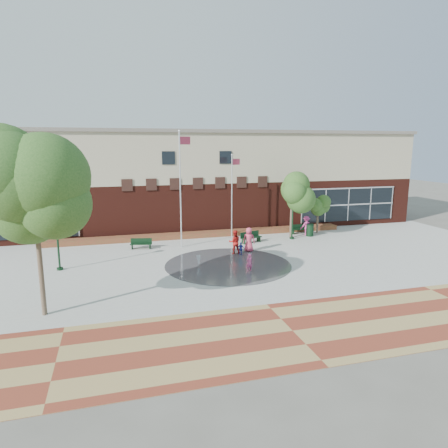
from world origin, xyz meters
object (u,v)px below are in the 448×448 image
object	(u,v)px
trash_can	(310,230)
child_splash	(249,263)
flagpole_right	(232,192)
tree_big_left	(33,187)
flagpole_left	(181,183)
bench_left	(141,246)

from	to	relation	value
trash_can	child_splash	distance (m)	11.57
flagpole_right	tree_big_left	world-z (taller)	tree_big_left
trash_can	flagpole_left	bearing A→B (deg)	-176.64
flagpole_left	child_splash	size ratio (longest dim) A/B	7.78
flagpole_right	bench_left	size ratio (longest dim) A/B	4.25
tree_big_left	child_splash	bearing A→B (deg)	17.59
child_splash	flagpole_right	bearing A→B (deg)	-111.41
bench_left	trash_can	xyz separation A→B (m)	(14.56, 0.50, 0.30)
flagpole_left	bench_left	world-z (taller)	flagpole_left
tree_big_left	flagpole_left	bearing A→B (deg)	52.45
flagpole_right	bench_left	distance (m)	8.73
trash_can	child_splash	xyz separation A→B (m)	(-8.38, -7.98, 0.02)
bench_left	child_splash	distance (m)	9.70
tree_big_left	flagpole_right	bearing A→B (deg)	44.09
flagpole_right	tree_big_left	xyz separation A→B (m)	(-13.00, -12.60, 2.05)
flagpole_right	child_splash	distance (m)	9.73
flagpole_right	tree_big_left	size ratio (longest dim) A/B	0.85
flagpole_right	child_splash	world-z (taller)	flagpole_right
flagpole_left	child_splash	bearing A→B (deg)	-89.99
flagpole_left	flagpole_right	distance (m)	4.99
flagpole_right	child_splash	xyz separation A→B (m)	(-1.57, -8.97, -3.42)
flagpole_left	trash_can	distance (m)	12.26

